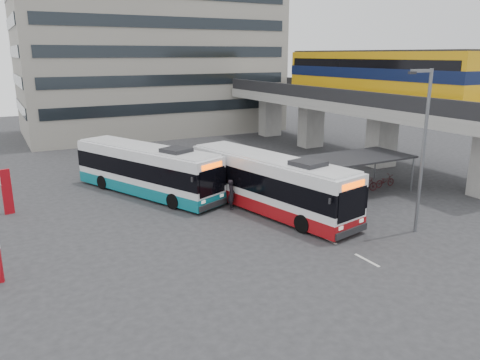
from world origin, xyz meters
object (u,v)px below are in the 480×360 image
bus_main (269,184)px  bus_teal (146,170)px  lamp_post (423,142)px  pedestrian (231,194)px

bus_main → bus_teal: 8.93m
bus_main → lamp_post: lamp_post is taller
pedestrian → lamp_post: 11.45m
pedestrian → bus_main: bearing=-100.2°
bus_main → lamp_post: size_ratio=1.46×
lamp_post → bus_main: bearing=130.9°
bus_teal → pedestrian: 6.78m
bus_teal → pedestrian: bearing=-81.0°
bus_main → bus_teal: (-5.53, 7.01, -0.04)m
bus_teal → pedestrian: bus_teal is taller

